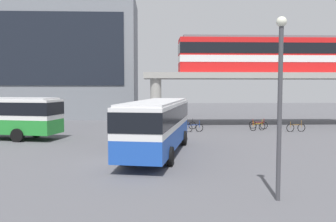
# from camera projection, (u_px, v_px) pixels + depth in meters

# --- Properties ---
(ground_plane) EXTENTS (120.00, 120.00, 0.00)m
(ground_plane) POSITION_uv_depth(u_px,v_px,m) (129.00, 137.00, 28.86)
(ground_plane) COLOR #515156
(station_building) EXTENTS (23.41, 11.54, 15.66)m
(station_building) POSITION_uv_depth(u_px,v_px,m) (49.00, 59.00, 47.94)
(station_building) COLOR slate
(station_building) RESTS_ON ground_plane
(elevated_platform) EXTENTS (27.16, 5.53, 5.50)m
(elevated_platform) POSITION_uv_depth(u_px,v_px,m) (272.00, 82.00, 37.72)
(elevated_platform) COLOR #9E9B93
(elevated_platform) RESTS_ON ground_plane
(train) EXTENTS (19.08, 2.96, 3.84)m
(train) POSITION_uv_depth(u_px,v_px,m) (269.00, 55.00, 37.51)
(train) COLOR red
(train) RESTS_ON elevated_platform
(bus_main) EXTENTS (4.64, 11.32, 3.22)m
(bus_main) POSITION_uv_depth(u_px,v_px,m) (157.00, 121.00, 21.28)
(bus_main) COLOR #1E4CB2
(bus_main) RESTS_ON ground_plane
(bicycle_orange) EXTENTS (1.66, 0.77, 1.04)m
(bicycle_orange) POSITION_uv_depth(u_px,v_px,m) (258.00, 127.00, 33.03)
(bicycle_orange) COLOR black
(bicycle_orange) RESTS_ON ground_plane
(bicycle_brown) EXTENTS (1.79, 0.19, 1.04)m
(bicycle_brown) POSITION_uv_depth(u_px,v_px,m) (296.00, 128.00, 32.17)
(bicycle_brown) COLOR black
(bicycle_brown) RESTS_ON ground_plane
(bicycle_blue) EXTENTS (1.73, 0.57, 1.04)m
(bicycle_blue) POSITION_uv_depth(u_px,v_px,m) (194.00, 128.00, 32.03)
(bicycle_blue) COLOR black
(bicycle_blue) RESTS_ON ground_plane
(bicycle_red) EXTENTS (1.69, 0.71, 1.04)m
(bicycle_red) POSITION_uv_depth(u_px,v_px,m) (258.00, 125.00, 34.52)
(bicycle_red) COLOR black
(bicycle_red) RESTS_ON ground_plane
(bicycle_black) EXTENTS (1.77, 0.41, 1.04)m
(bicycle_black) POSITION_uv_depth(u_px,v_px,m) (187.00, 125.00, 34.26)
(bicycle_black) COLOR black
(bicycle_black) RESTS_ON ground_plane
(lamp_post) EXTENTS (0.36, 0.36, 6.48)m
(lamp_post) POSITION_uv_depth(u_px,v_px,m) (280.00, 94.00, 12.42)
(lamp_post) COLOR #3F3F44
(lamp_post) RESTS_ON ground_plane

